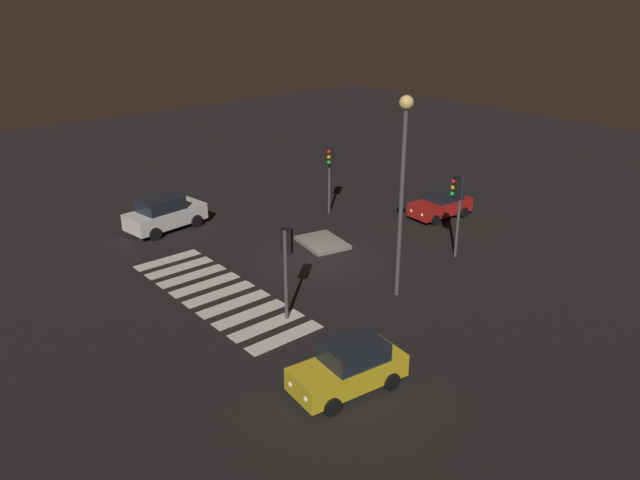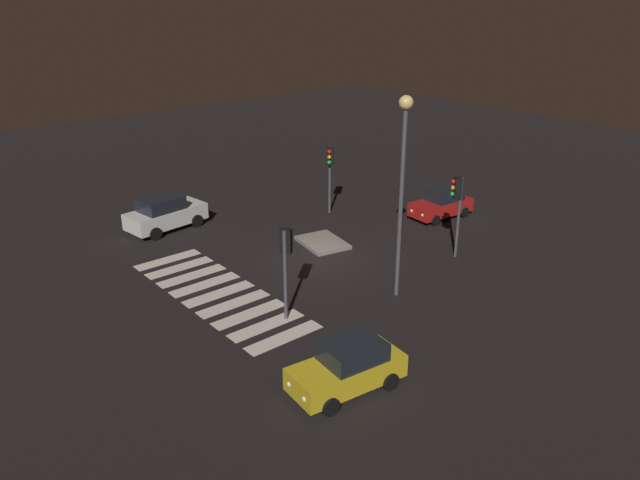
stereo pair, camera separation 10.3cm
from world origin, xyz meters
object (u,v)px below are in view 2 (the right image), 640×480
Objects in this scene: traffic_island at (323,243)px; traffic_light_east at (286,252)px; car_red at (442,204)px; street_lamp at (403,166)px; car_yellow at (348,367)px; traffic_light_north at (457,197)px; car_white at (165,213)px; traffic_light_west at (330,164)px.

traffic_light_east reaches higher than traffic_island.
street_lamp reaches higher than car_red.
traffic_island is 7.80m from car_red.
traffic_light_east is (-5.00, 1.36, 1.99)m from car_yellow.
traffic_light_north is (3.94, -3.89, 2.21)m from car_red.
traffic_light_east is at bearing -98.58° from car_yellow.
traffic_light_north is at bearing -61.23° from car_white.
traffic_light_east is (4.79, -5.87, 2.71)m from traffic_island.
street_lamp reaches higher than car_yellow.
traffic_light_east is 0.44× the size of street_lamp.
car_yellow is at bearing 59.58° from traffic_light_north.
traffic_light_north is at bearing 101.78° from street_lamp.
traffic_light_west is at bearing 134.91° from traffic_island.
car_yellow is 1.07× the size of traffic_light_east.
car_red is (1.25, 7.67, 0.69)m from traffic_island.
car_white is at bearing -144.02° from traffic_island.
traffic_island is 5.39m from traffic_light_west.
car_yellow is at bearing -142.09° from traffic_light_east.
car_white is 0.53× the size of street_lamp.
car_yellow is at bearing -59.38° from street_lamp.
car_white is 14.54m from street_lamp.
traffic_light_north is (-4.61, 11.01, 2.18)m from car_yellow.
car_yellow is 16.91m from car_white.
car_red is at bearing 80.74° from traffic_island.
traffic_light_east is 0.96× the size of traffic_light_west.
traffic_island is at bearing -3.90° from car_red.
car_yellow is at bearing 35.21° from car_red.
car_red is 5.96m from traffic_light_north.
street_lamp is at bearing -142.81° from car_yellow.
car_red is 0.98× the size of traffic_light_west.
traffic_light_east reaches higher than car_white.
traffic_island is at bearing 169.19° from street_lamp.
car_red is at bearing 119.32° from street_lamp.
car_red is 11.25m from street_lamp.
car_red is 0.85× the size of car_white.
traffic_light_west reaches higher than car_white.
street_lamp is (9.47, -4.44, 2.68)m from traffic_light_west.
traffic_light_north is at bearing 50.75° from car_red.
traffic_light_east is at bearing 34.52° from traffic_light_north.
traffic_island is 0.35× the size of street_lamp.
car_yellow reaches higher than traffic_island.
traffic_light_north is at bearing 48.35° from traffic_light_west.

